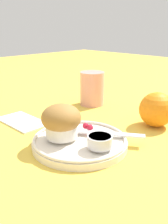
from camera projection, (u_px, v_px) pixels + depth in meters
ground_plane at (87, 146)px, 0.50m from camera, size 3.00×3.00×0.00m
plate at (80, 142)px, 0.50m from camera, size 0.19×0.19×0.02m
muffin at (61, 121)px, 0.49m from camera, size 0.08×0.08×0.07m
cream_ramekin at (100, 141)px, 0.46m from camera, size 0.05×0.05×0.02m
berry_pair at (88, 127)px, 0.53m from camera, size 0.03×0.01×0.01m
butter_knife at (96, 132)px, 0.52m from camera, size 0.17×0.12×0.00m
orange_fruit at (157, 110)px, 0.59m from camera, size 0.08×0.08×0.08m
juice_glass at (92, 88)px, 0.76m from camera, size 0.07×0.07×0.10m
folded_napkin at (22, 121)px, 0.63m from camera, size 0.14×0.08×0.01m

